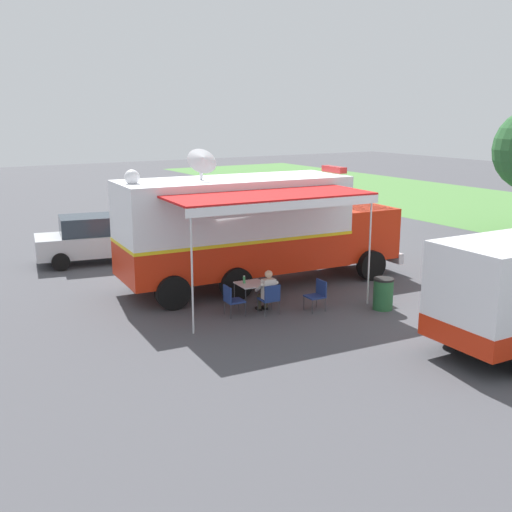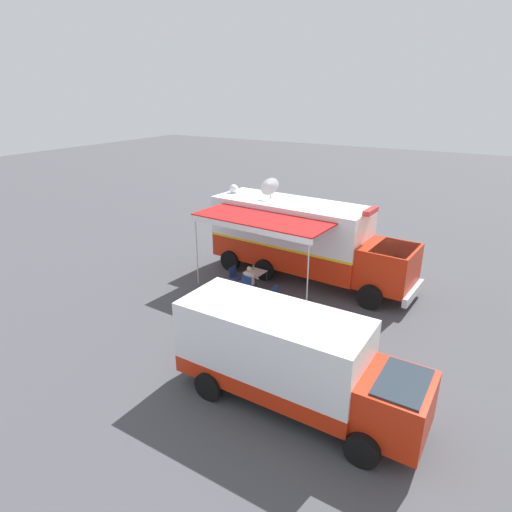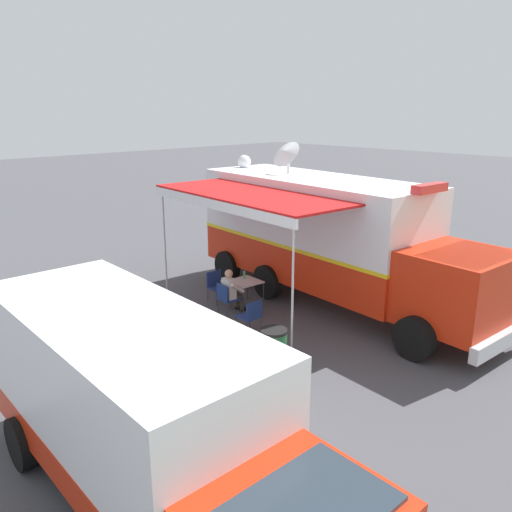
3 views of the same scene
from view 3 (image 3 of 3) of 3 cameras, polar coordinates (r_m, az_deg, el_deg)
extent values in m
plane|color=#47474C|center=(15.73, 6.01, -4.11)|extent=(100.00, 100.00, 0.00)
cube|color=silver|center=(17.39, 19.44, -2.98)|extent=(0.46, 4.80, 0.01)
cube|color=red|center=(15.38, 6.14, -0.08)|extent=(3.00, 7.36, 1.10)
cube|color=white|center=(15.05, 6.30, 5.05)|extent=(3.00, 7.36, 1.70)
cube|color=yellow|center=(15.23, 6.20, 1.91)|extent=(3.02, 7.38, 0.10)
cube|color=red|center=(12.64, 21.35, -3.31)|extent=(2.44, 2.26, 1.70)
cube|color=#28333D|center=(12.40, 22.38, -1.35)|extent=(2.25, 1.62, 0.70)
cube|color=silver|center=(12.49, 25.44, -8.45)|extent=(2.38, 0.37, 0.36)
cylinder|color=black|center=(14.09, 22.80, -5.62)|extent=(0.37, 1.02, 1.00)
cylinder|color=black|center=(12.06, 17.07, -8.67)|extent=(0.37, 1.02, 1.00)
cylinder|color=black|center=(16.79, 7.77, -1.06)|extent=(0.37, 1.02, 1.00)
cylinder|color=black|center=(15.13, 1.27, -2.84)|extent=(0.37, 1.02, 1.00)
cylinder|color=black|center=(18.13, 3.20, 0.36)|extent=(0.37, 1.02, 1.00)
cylinder|color=black|center=(16.61, -3.18, -1.13)|extent=(0.37, 1.02, 1.00)
cube|color=white|center=(14.90, 6.40, 8.44)|extent=(3.00, 7.36, 0.10)
cube|color=red|center=(12.61, 18.60, 7.10)|extent=(1.12, 0.36, 0.20)
cylinder|color=silver|center=(15.64, 3.57, 9.88)|extent=(0.10, 0.10, 0.45)
cone|color=silver|center=(15.50, 3.18, 11.34)|extent=(0.78, 0.95, 0.81)
sphere|color=white|center=(17.25, -1.30, 10.34)|extent=(0.44, 0.44, 0.44)
cube|color=red|center=(13.37, -0.75, 6.80)|extent=(2.60, 5.90, 0.06)
cube|color=white|center=(12.77, -4.48, 5.67)|extent=(0.48, 5.75, 0.24)
cylinder|color=silver|center=(11.14, 4.05, -3.80)|extent=(0.05, 0.05, 3.25)
cylinder|color=silver|center=(15.38, -10.03, 1.60)|extent=(0.05, 0.05, 3.25)
cube|color=silver|center=(14.47, -1.23, -2.84)|extent=(0.85, 0.85, 0.03)
cylinder|color=#333338|center=(14.54, 0.83, -4.26)|extent=(0.03, 0.03, 0.70)
cylinder|color=#333338|center=(14.11, -1.47, -4.92)|extent=(0.03, 0.03, 0.70)
cylinder|color=#333338|center=(15.08, -0.98, -3.51)|extent=(0.03, 0.03, 0.70)
cylinder|color=#333338|center=(14.66, -3.26, -4.12)|extent=(0.03, 0.03, 0.70)
cylinder|color=#3F9959|center=(14.63, -1.30, -2.14)|extent=(0.07, 0.07, 0.20)
cylinder|color=white|center=(14.60, -1.30, -1.72)|extent=(0.04, 0.04, 0.02)
cube|color=navy|center=(14.04, -2.98, -4.74)|extent=(0.51, 0.51, 0.04)
cube|color=navy|center=(13.84, -3.72, -4.05)|extent=(0.07, 0.48, 0.44)
cylinder|color=#333338|center=(14.41, -2.78, -5.08)|extent=(0.02, 0.02, 0.42)
cylinder|color=#333338|center=(14.08, -1.71, -5.58)|extent=(0.02, 0.02, 0.42)
cylinder|color=#333338|center=(14.17, -4.21, -5.48)|extent=(0.02, 0.02, 0.42)
cylinder|color=#333338|center=(13.83, -3.16, -6.01)|extent=(0.02, 0.02, 0.42)
cube|color=navy|center=(14.89, -4.17, -3.53)|extent=(0.51, 0.51, 0.04)
cube|color=navy|center=(14.99, -4.68, -2.48)|extent=(0.48, 0.07, 0.44)
cylinder|color=#333338|center=(14.91, -2.98, -4.33)|extent=(0.02, 0.02, 0.42)
cylinder|color=#333338|center=(14.67, -4.36, -4.70)|extent=(0.02, 0.02, 0.42)
cylinder|color=#333338|center=(15.25, -3.96, -3.88)|extent=(0.02, 0.02, 0.42)
cylinder|color=#333338|center=(15.02, -5.33, -4.24)|extent=(0.02, 0.02, 0.42)
cube|color=navy|center=(12.89, -0.84, -6.67)|extent=(0.50, 0.50, 0.04)
cube|color=navy|center=(12.65, -0.19, -6.00)|extent=(0.48, 0.06, 0.44)
cylinder|color=#333338|center=(13.00, -2.21, -7.48)|extent=(0.02, 0.02, 0.42)
cylinder|color=#333338|center=(13.26, -0.72, -6.99)|extent=(0.02, 0.02, 0.42)
cylinder|color=#333338|center=(12.69, -0.95, -8.09)|extent=(0.02, 0.02, 0.42)
cylinder|color=#333338|center=(12.95, 0.55, -7.57)|extent=(0.02, 0.02, 0.42)
cube|color=silver|center=(13.94, -2.99, -3.58)|extent=(0.26, 0.38, 0.56)
sphere|color=tan|center=(13.80, -3.02, -1.94)|extent=(0.22, 0.22, 0.22)
cylinder|color=silver|center=(14.17, -3.16, -3.09)|extent=(0.43, 0.12, 0.34)
cylinder|color=silver|center=(13.82, -2.03, -3.57)|extent=(0.43, 0.12, 0.34)
cylinder|color=#383323|center=(14.21, -2.63, -4.39)|extent=(0.39, 0.16, 0.13)
cylinder|color=#383323|center=(14.39, -2.05, -5.09)|extent=(0.11, 0.11, 0.42)
cube|color=black|center=(14.49, -1.85, -5.68)|extent=(0.25, 0.12, 0.07)
cylinder|color=#383323|center=(14.06, -2.14, -4.61)|extent=(0.39, 0.16, 0.13)
cylinder|color=#383323|center=(14.25, -1.56, -5.32)|extent=(0.11, 0.11, 0.42)
cube|color=black|center=(14.34, -1.36, -5.91)|extent=(0.25, 0.12, 0.07)
cylinder|color=#235B33|center=(11.18, 1.96, -10.38)|extent=(0.56, 0.56, 0.85)
cylinder|color=black|center=(10.99, 1.99, -8.26)|extent=(0.57, 0.57, 0.06)
cube|color=white|center=(7.78, -14.49, -13.78)|extent=(2.23, 5.25, 2.20)
cube|color=red|center=(8.23, -14.06, -18.93)|extent=(2.25, 5.27, 0.50)
cylinder|color=black|center=(9.88, -12.48, -14.63)|extent=(0.28, 0.85, 0.84)
cylinder|color=black|center=(9.24, -24.42, -18.21)|extent=(0.28, 0.85, 0.84)
cube|color=#B2B5BA|center=(21.50, 10.35, 3.17)|extent=(2.52, 4.45, 0.76)
cube|color=#28333D|center=(21.46, 10.17, 5.12)|extent=(1.95, 2.35, 0.68)
cylinder|color=black|center=(21.33, 14.45, 1.77)|extent=(0.33, 0.67, 0.64)
cylinder|color=black|center=(20.07, 10.95, 1.10)|extent=(0.33, 0.67, 0.64)
cylinder|color=black|center=(23.11, 9.73, 3.13)|extent=(0.33, 0.67, 0.64)
cylinder|color=black|center=(21.95, 6.26, 2.59)|extent=(0.33, 0.67, 0.64)
camera|label=1|loc=(19.59, -60.59, 8.40)|focal=43.45mm
camera|label=2|loc=(6.66, -126.43, 15.61)|focal=30.51mm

